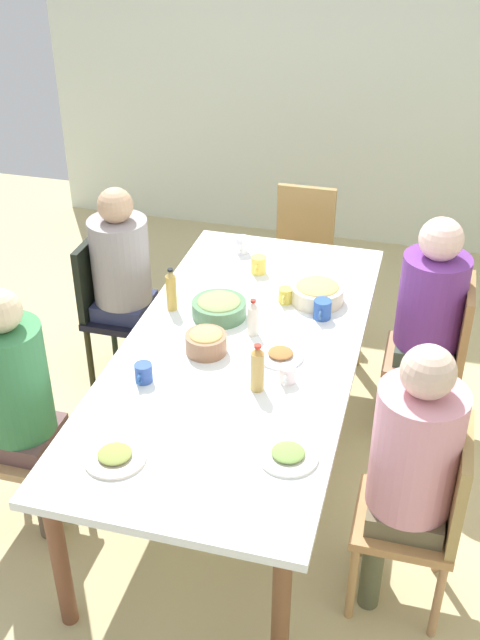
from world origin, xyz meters
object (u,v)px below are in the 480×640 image
at_px(person_3, 429,307).
at_px(bowl_1, 206,341).
at_px(cup_1, 259,265).
at_px(cup_4, 143,373).
at_px(bowl_2, 219,307).
at_px(cup_3, 242,245).
at_px(cup_5, 285,296).
at_px(person_1, 17,393).
at_px(bottle_0, 253,318).
at_px(chair_2, 302,248).
at_px(person_4, 412,458).
at_px(chair_3, 440,350).
at_px(person_0, 123,270).
at_px(bottle_2, 171,290).
at_px(plate_0, 115,456).
at_px(cup_0, 322,309).
at_px(bottle_1, 257,369).
at_px(chair_0, 112,303).
at_px(cup_2, 287,374).
at_px(dining_table, 240,358).
at_px(bowl_0, 317,292).
at_px(chair_4, 427,511).
at_px(plate_1, 288,455).
at_px(chair_1, 8,432).
at_px(plate_2, 281,355).

bearing_deg(person_3, bowl_1, -55.80).
bearing_deg(cup_1, cup_4, -12.62).
height_order(bowl_2, cup_4, bowl_2).
bearing_deg(cup_4, cup_3, 175.81).
bearing_deg(cup_5, cup_4, -28.83).
bearing_deg(person_1, cup_4, 113.88).
height_order(person_3, bowl_2, person_3).
bearing_deg(bottle_0, chair_2, -178.78).
distance_m(person_4, cup_3, 1.88).
bearing_deg(cup_4, chair_3, 127.12).
bearing_deg(person_0, bottle_2, 50.29).
xyz_separation_m(plate_0, cup_0, (-1.22, 0.59, 0.04)).
distance_m(cup_5, bottle_1, 0.76).
bearing_deg(chair_0, cup_2, 56.30).
height_order(cup_0, cup_3, cup_0).
relative_size(dining_table, person_1, 1.88).
distance_m(chair_3, person_4, 1.21).
height_order(bowl_0, bowl_2, bowl_0).
bearing_deg(cup_0, person_3, 114.31).
height_order(dining_table, cup_5, cup_5).
bearing_deg(dining_table, bottle_0, 166.39).
distance_m(chair_2, person_4, 2.32).
bearing_deg(bowl_2, cup_3, -174.41).
bearing_deg(bowl_0, chair_4, 30.61).
xyz_separation_m(plate_1, cup_5, (-1.15, -0.26, 0.03)).
height_order(chair_3, plate_0, chair_3).
distance_m(person_0, cup_2, 1.36).
bearing_deg(person_3, bowl_0, -82.55).
height_order(chair_4, cup_1, chair_4).
height_order(person_4, bottle_0, person_4).
bearing_deg(bottle_2, person_3, 105.26).
height_order(chair_4, cup_3, chair_4).
distance_m(person_1, bowl_1, 0.86).
height_order(chair_0, plate_0, chair_0).
bearing_deg(bottle_1, cup_0, 165.34).
relative_size(plate_0, cup_0, 1.94).
bearing_deg(person_0, chair_0, -90.00).
height_order(chair_1, plate_1, chair_1).
height_order(chair_0, plate_1, chair_0).
relative_size(chair_3, bowl_2, 3.33).
relative_size(chair_0, bottle_2, 3.90).
bearing_deg(dining_table, plate_1, 28.72).
bearing_deg(plate_2, chair_3, 130.77).
bearing_deg(bowl_1, person_0, -133.77).
bearing_deg(chair_3, bowl_2, -72.55).
height_order(plate_2, cup_3, cup_3).
distance_m(person_3, cup_4, 1.52).
relative_size(chair_0, person_1, 0.72).
xyz_separation_m(bowl_1, bottle_2, (-0.32, -0.28, 0.05)).
relative_size(person_1, person_3, 1.00).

